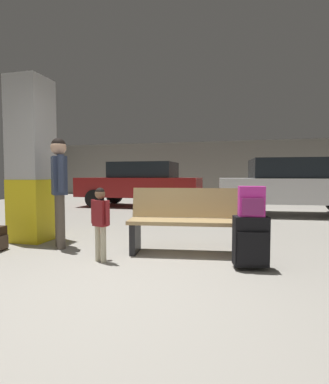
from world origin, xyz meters
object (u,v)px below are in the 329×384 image
(backpack_bright, at_px, (251,202))
(child, at_px, (100,216))
(bench, at_px, (188,221))
(adult, at_px, (59,181))
(suitcase, at_px, (251,241))
(parked_car_far, at_px, (141,183))
(parked_car_near, at_px, (296,185))
(structural_pillar, at_px, (32,161))

(backpack_bright, height_order, child, backpack_bright)
(bench, height_order, adult, adult)
(backpack_bright, bearing_deg, suitcase, 50.53)
(bench, distance_m, suitcase, 0.98)
(backpack_bright, xyz_separation_m, parked_car_far, (-3.39, 6.12, 0.03))
(bench, distance_m, child, 1.19)
(backpack_bright, xyz_separation_m, adult, (-2.69, 0.35, 0.22))
(bench, distance_m, parked_car_near, 5.02)
(structural_pillar, bearing_deg, bench, -3.11)
(suitcase, bearing_deg, parked_car_far, 118.98)
(structural_pillar, distance_m, parked_car_far, 5.46)
(parked_car_near, bearing_deg, backpack_bright, -104.89)
(bench, relative_size, backpack_bright, 4.87)
(bench, relative_size, adult, 1.03)
(suitcase, height_order, parked_car_far, parked_car_far)
(backpack_bright, relative_size, parked_car_far, 0.08)
(structural_pillar, height_order, adult, structural_pillar)
(bench, bearing_deg, parked_car_near, 64.48)
(suitcase, bearing_deg, child, -175.27)
(suitcase, relative_size, adult, 0.38)
(suitcase, bearing_deg, adult, 172.49)
(suitcase, xyz_separation_m, adult, (-2.69, 0.35, 0.67))
(bench, bearing_deg, adult, -174.47)
(child, bearing_deg, structural_pillar, 153.02)
(bench, relative_size, parked_car_far, 0.40)
(child, xyz_separation_m, parked_car_near, (3.13, 5.20, 0.24))
(bench, height_order, backpack_bright, backpack_bright)
(parked_car_near, height_order, parked_car_far, same)
(parked_car_near, bearing_deg, suitcase, -104.88)
(structural_pillar, relative_size, suitcase, 4.34)
(parked_car_far, bearing_deg, backpack_bright, -61.03)
(structural_pillar, relative_size, child, 2.86)
(parked_car_near, relative_size, parked_car_far, 1.03)
(bench, bearing_deg, backpack_bright, -33.39)
(bench, xyz_separation_m, parked_car_near, (2.16, 4.52, 0.36))
(adult, distance_m, parked_car_far, 5.81)
(child, distance_m, parked_car_near, 6.08)
(backpack_bright, relative_size, adult, 0.21)
(structural_pillar, height_order, parked_car_far, structural_pillar)
(adult, xyz_separation_m, parked_car_near, (4.03, 4.70, -0.19))
(child, relative_size, parked_car_near, 0.22)
(structural_pillar, height_order, suitcase, structural_pillar)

